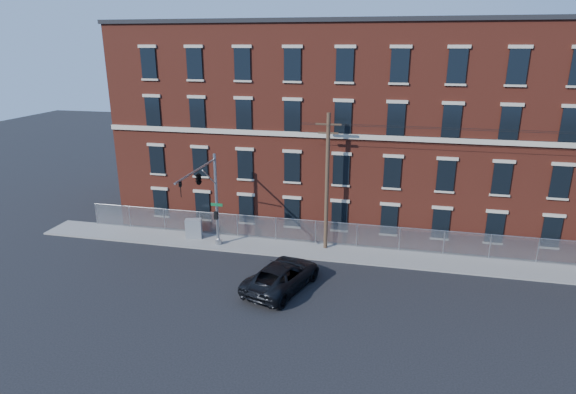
% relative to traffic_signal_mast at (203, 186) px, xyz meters
% --- Properties ---
extents(ground, '(140.00, 140.00, 0.00)m').
position_rel_traffic_signal_mast_xyz_m(ground, '(6.00, -2.18, -5.39)').
color(ground, black).
rests_on(ground, ground).
extents(sidewalk, '(65.00, 3.00, 0.12)m').
position_rel_traffic_signal_mast_xyz_m(sidewalk, '(18.00, 2.82, -5.33)').
color(sidewalk, gray).
rests_on(sidewalk, ground).
extents(mill_building, '(55.30, 14.32, 16.30)m').
position_rel_traffic_signal_mast_xyz_m(mill_building, '(18.00, 11.75, 2.76)').
color(mill_building, maroon).
rests_on(mill_building, ground).
extents(chain_link_fence, '(59.06, 0.06, 1.85)m').
position_rel_traffic_signal_mast_xyz_m(chain_link_fence, '(18.00, 4.12, -4.33)').
color(chain_link_fence, '#A5A8AD').
rests_on(chain_link_fence, ground).
extents(traffic_signal_mast, '(0.90, 6.75, 7.00)m').
position_rel_traffic_signal_mast_xyz_m(traffic_signal_mast, '(0.00, 0.00, 0.00)').
color(traffic_signal_mast, '#9EA0A5').
rests_on(traffic_signal_mast, ground).
extents(utility_pole_near, '(1.80, 0.28, 10.00)m').
position_rel_traffic_signal_mast_xyz_m(utility_pole_near, '(8.00, 3.42, -0.05)').
color(utility_pole_near, '#4F3A27').
rests_on(utility_pole_near, ground).
extents(pickup_truck, '(4.58, 6.69, 1.70)m').
position_rel_traffic_signal_mast_xyz_m(pickup_truck, '(6.22, -3.05, -4.54)').
color(pickup_truck, black).
rests_on(pickup_truck, ground).
extents(utility_cabinet, '(1.34, 0.90, 1.53)m').
position_rel_traffic_signal_mast_xyz_m(utility_cabinet, '(-2.30, 3.07, -4.50)').
color(utility_cabinet, gray).
rests_on(utility_cabinet, sidewalk).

